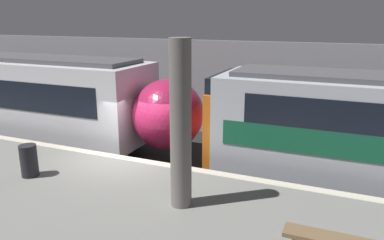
# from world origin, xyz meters

# --- Properties ---
(ground_plane) EXTENTS (120.00, 120.00, 0.00)m
(ground_plane) POSITION_xyz_m (0.00, 0.00, 0.00)
(ground_plane) COLOR black
(platform) EXTENTS (40.00, 4.79, 1.09)m
(platform) POSITION_xyz_m (0.00, -2.39, 0.54)
(platform) COLOR slate
(platform) RESTS_ON ground
(station_rear_barrier) EXTENTS (50.00, 0.15, 4.17)m
(station_rear_barrier) POSITION_xyz_m (0.00, 6.56, 2.08)
(station_rear_barrier) COLOR #939399
(station_rear_barrier) RESTS_ON ground
(support_pillar_near) EXTENTS (0.46, 0.46, 3.66)m
(support_pillar_near) POSITION_xyz_m (2.85, -2.08, 2.91)
(support_pillar_near) COLOR slate
(support_pillar_near) RESTS_ON platform
(trash_bin) EXTENTS (0.44, 0.44, 0.85)m
(trash_bin) POSITION_xyz_m (-1.47, -2.21, 1.51)
(trash_bin) COLOR #232328
(trash_bin) RESTS_ON platform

